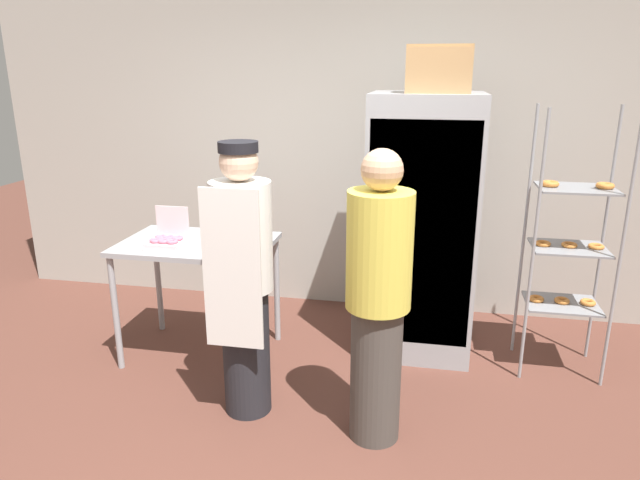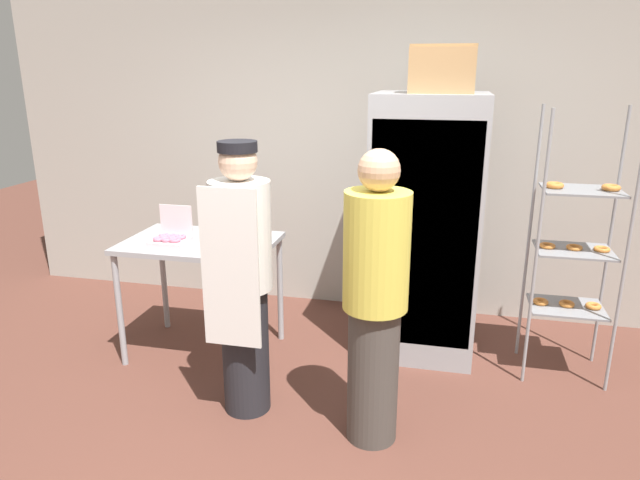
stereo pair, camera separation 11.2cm
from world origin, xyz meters
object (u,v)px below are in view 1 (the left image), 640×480
Objects in this scene: refrigerator at (421,227)px; person_baker at (243,279)px; baking_rack at (569,247)px; person_customer at (378,299)px; donut_box at (167,241)px; blender_pitcher at (224,227)px; cardboard_storage_box at (439,69)px.

person_baker is at bearing -133.26° from refrigerator.
person_customer is (-1.19, -1.04, -0.05)m from baking_rack.
baking_rack reaches higher than donut_box.
donut_box is at bearing -170.45° from baking_rack.
donut_box is (-2.69, -0.45, 0.02)m from baking_rack.
refrigerator is at bearing 80.45° from person_customer.
refrigerator is 7.07× the size of donut_box.
person_customer is at bearing -138.66° from baking_rack.
person_baker is (0.70, -0.48, -0.05)m from donut_box.
blender_pitcher is 0.16× the size of person_customer.
blender_pitcher is (-1.36, -0.40, 0.04)m from refrigerator.
person_baker is at bearing 171.96° from person_customer.
refrigerator is 1.42m from blender_pitcher.
person_baker is at bearing -34.27° from donut_box.
cardboard_storage_box reaches higher than blender_pitcher.
baking_rack is 6.82× the size of donut_box.
donut_box is 1.62m from person_customer.
refrigerator reaches higher than blender_pitcher.
person_customer is (-0.26, -1.12, -1.19)m from cardboard_storage_box.
baking_rack is at bearing 25.08° from person_baker.
baking_rack is 4.28× the size of cardboard_storage_box.
refrigerator is at bearing 137.95° from cardboard_storage_box.
refrigerator is 1.19m from person_customer.
blender_pitcher is 0.61× the size of cardboard_storage_box.
cardboard_storage_box reaches higher than person_baker.
cardboard_storage_box is at bearing 13.64° from blender_pitcher.
baking_rack is 1.09× the size of person_baker.
donut_box is (-1.70, -0.58, -0.03)m from refrigerator.
refrigerator is 1.46m from person_baker.
blender_pitcher is at bearing 146.25° from person_customer.
cardboard_storage_box reaches higher than person_customer.
refrigerator is 1.10m from cardboard_storage_box.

